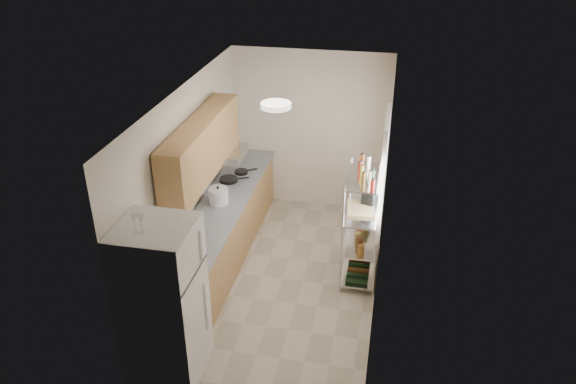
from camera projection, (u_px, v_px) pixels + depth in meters
The scene contains 16 objects.
room at pixel (282, 194), 7.03m from camera, with size 2.52×4.42×2.62m.
counter_run at pixel (225, 227), 7.96m from camera, with size 0.63×3.51×0.90m.
upper_cabinets at pixel (202, 147), 7.06m from camera, with size 0.33×2.20×0.72m, color #AC8449.
range_hood at pixel (226, 153), 7.94m from camera, with size 0.50×0.60×0.12m, color #B7BABC.
window at pixel (384, 173), 7.00m from camera, with size 0.06×1.00×1.46m, color white.
bakers_rack at pixel (363, 204), 7.20m from camera, with size 0.45×0.90×1.73m.
ceiling_dome at pixel (276, 105), 6.18m from camera, with size 0.34×0.34×0.06m, color white.
refrigerator at pixel (163, 302), 5.77m from camera, with size 0.75×0.75×1.82m, color silver.
wine_glass_a at pixel (135, 223), 5.21m from camera, with size 0.07×0.07×0.20m, color silver, non-canonical shape.
wine_glass_b at pixel (141, 223), 5.21m from camera, with size 0.07×0.07×0.20m, color silver, non-canonical shape.
rice_cooker at pixel (218, 196), 7.62m from camera, with size 0.27×0.27×0.22m, color white.
frying_pan_large at pixel (229, 180), 8.24m from camera, with size 0.27×0.27×0.05m, color black.
frying_pan_small at pixel (241, 172), 8.48m from camera, with size 0.20×0.20×0.04m, color black.
cutting_board at pixel (361, 209), 7.27m from camera, with size 0.35×0.45×0.03m, color tan.
espresso_machine at pixel (370, 194), 7.35m from camera, with size 0.16×0.24×0.28m, color black.
storage_bag at pixel (360, 224), 7.67m from camera, with size 0.10×0.14×0.16m, color maroon.
Camera 1 is at (1.29, -6.07, 4.60)m, focal length 35.00 mm.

